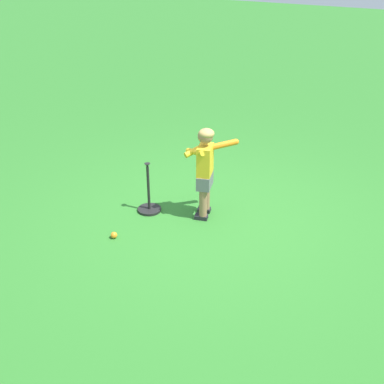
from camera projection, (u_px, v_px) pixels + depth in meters
name	position (u px, v px, depth m)	size (l,w,h in m)	color
ground_plane	(213.00, 220.00, 5.58)	(40.00, 40.00, 0.00)	#2D7528
child_batter	(205.00, 165.00, 5.38)	(0.51, 0.49, 1.08)	#232328
play_ball_far_left	(114.00, 235.00, 5.23)	(0.07, 0.07, 0.07)	orange
batting_tee	(149.00, 203.00, 5.72)	(0.28, 0.28, 0.62)	black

